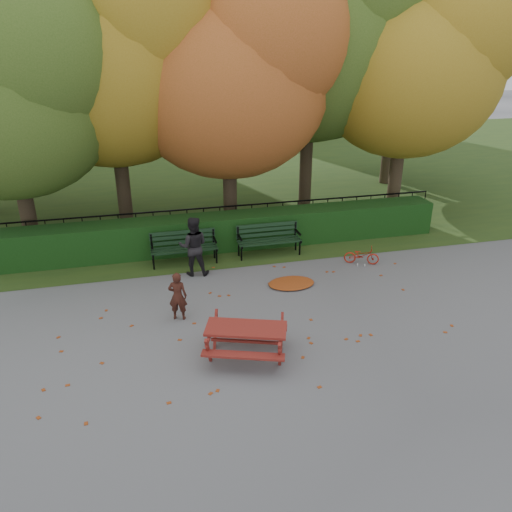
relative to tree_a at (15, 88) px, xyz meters
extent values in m
plane|color=slate|center=(5.19, -5.58, -4.52)|extent=(90.00, 90.00, 0.00)
plane|color=#243C17|center=(5.19, 8.42, -4.52)|extent=(90.00, 90.00, 0.00)
cube|color=tan|center=(-3.81, 20.42, 2.98)|extent=(10.00, 7.00, 15.00)
cube|color=tan|center=(13.19, 22.42, 1.48)|extent=(9.00, 6.00, 12.00)
cube|color=black|center=(5.19, -1.08, -4.02)|extent=(13.00, 0.90, 1.00)
cube|color=black|center=(5.19, -0.28, -4.44)|extent=(14.00, 0.04, 0.04)
cube|color=black|center=(5.19, -0.28, -3.52)|extent=(14.00, 0.04, 0.04)
cylinder|color=black|center=(2.19, -0.28, -4.02)|extent=(0.03, 0.03, 1.00)
cylinder|color=black|center=(5.19, -0.28, -4.02)|extent=(0.03, 0.03, 1.00)
cylinder|color=black|center=(8.19, -0.28, -4.02)|extent=(0.03, 0.03, 1.00)
cylinder|color=black|center=(11.69, -0.28, -4.02)|extent=(0.03, 0.03, 1.00)
cylinder|color=#2F2018|center=(-0.31, 0.22, -3.21)|extent=(0.44, 0.44, 2.62)
ellipsoid|color=#355219|center=(-0.31, 0.22, -0.40)|extent=(5.60, 5.60, 5.04)
sphere|color=#355219|center=(0.67, -0.48, 0.86)|extent=(4.20, 4.20, 4.20)
cylinder|color=#2F2018|center=(2.39, 1.42, -2.95)|extent=(0.44, 0.44, 3.15)
ellipsoid|color=olive|center=(2.39, 1.42, 0.43)|extent=(6.40, 6.40, 5.76)
sphere|color=olive|center=(3.51, 0.62, 1.87)|extent=(4.80, 4.80, 4.80)
cylinder|color=#2F2018|center=(5.69, 0.62, -3.12)|extent=(0.44, 0.44, 2.80)
ellipsoid|color=#934D18|center=(5.69, 0.62, -0.12)|extent=(6.00, 6.00, 5.40)
sphere|color=#934D18|center=(6.74, -0.13, 1.23)|extent=(4.50, 4.50, 4.50)
cylinder|color=#2F2018|center=(8.69, 1.92, -2.77)|extent=(0.44, 0.44, 3.50)
ellipsoid|color=#355219|center=(8.69, 1.92, 0.98)|extent=(6.80, 6.80, 6.12)
cylinder|color=#2F2018|center=(11.39, 0.42, -3.03)|extent=(0.44, 0.44, 2.97)
ellipsoid|color=olive|center=(11.39, 0.42, 0.15)|extent=(5.80, 5.80, 5.22)
sphere|color=olive|center=(12.40, -0.30, 1.46)|extent=(4.35, 4.35, 4.35)
cylinder|color=#2F2018|center=(13.19, 4.42, -2.95)|extent=(0.44, 0.44, 3.15)
ellipsoid|color=#355219|center=(13.19, 4.42, 0.43)|extent=(6.00, 6.00, 5.40)
sphere|color=#355219|center=(14.24, 3.67, 1.78)|extent=(4.50, 4.50, 4.50)
cube|color=black|center=(3.89, -2.16, -4.08)|extent=(1.80, 0.12, 0.04)
cube|color=black|center=(3.89, -1.98, -4.08)|extent=(1.80, 0.12, 0.04)
cube|color=black|center=(3.89, -1.80, -4.08)|extent=(1.80, 0.12, 0.04)
cube|color=black|center=(3.89, -1.71, -3.97)|extent=(1.80, 0.05, 0.10)
cube|color=black|center=(3.89, -1.71, -3.82)|extent=(1.80, 0.05, 0.10)
cube|color=black|center=(3.89, -1.71, -3.69)|extent=(1.80, 0.05, 0.10)
cube|color=black|center=(3.04, -1.98, -4.10)|extent=(0.05, 0.55, 0.06)
cube|color=black|center=(3.04, -1.71, -3.88)|extent=(0.05, 0.05, 0.41)
cylinder|color=black|center=(3.04, -2.16, -4.30)|extent=(0.05, 0.05, 0.44)
cylinder|color=black|center=(3.04, -1.80, -4.30)|extent=(0.05, 0.05, 0.44)
cube|color=black|center=(3.04, -1.96, -3.90)|extent=(0.05, 0.45, 0.04)
cube|color=black|center=(4.74, -1.98, -4.10)|extent=(0.05, 0.55, 0.06)
cube|color=black|center=(4.74, -1.71, -3.88)|extent=(0.05, 0.05, 0.41)
cylinder|color=black|center=(4.74, -2.16, -4.30)|extent=(0.05, 0.05, 0.44)
cylinder|color=black|center=(4.74, -1.80, -4.30)|extent=(0.05, 0.05, 0.44)
cube|color=black|center=(4.74, -1.96, -3.90)|extent=(0.05, 0.45, 0.04)
cube|color=black|center=(6.29, -2.16, -4.08)|extent=(1.80, 0.12, 0.04)
cube|color=black|center=(6.29, -1.98, -4.08)|extent=(1.80, 0.12, 0.04)
cube|color=black|center=(6.29, -1.80, -4.08)|extent=(1.80, 0.12, 0.04)
cube|color=black|center=(6.29, -1.71, -3.97)|extent=(1.80, 0.05, 0.10)
cube|color=black|center=(6.29, -1.71, -3.82)|extent=(1.80, 0.05, 0.10)
cube|color=black|center=(6.29, -1.71, -3.69)|extent=(1.80, 0.05, 0.10)
cube|color=black|center=(5.44, -1.98, -4.10)|extent=(0.05, 0.55, 0.06)
cube|color=black|center=(5.44, -1.71, -3.88)|extent=(0.05, 0.05, 0.41)
cylinder|color=black|center=(5.44, -2.16, -4.30)|extent=(0.05, 0.05, 0.44)
cylinder|color=black|center=(5.44, -1.80, -4.30)|extent=(0.05, 0.05, 0.44)
cube|color=black|center=(5.44, -1.96, -3.90)|extent=(0.05, 0.45, 0.04)
cube|color=black|center=(7.14, -1.98, -4.10)|extent=(0.05, 0.55, 0.06)
cube|color=black|center=(7.14, -1.71, -3.88)|extent=(0.05, 0.05, 0.41)
cylinder|color=black|center=(7.14, -2.16, -4.30)|extent=(0.05, 0.05, 0.44)
cylinder|color=black|center=(7.14, -1.80, -4.30)|extent=(0.05, 0.05, 0.44)
cube|color=black|center=(7.14, -1.96, -3.90)|extent=(0.05, 0.45, 0.04)
cube|color=maroon|center=(4.54, -6.63, -3.89)|extent=(1.66, 1.12, 0.05)
cube|color=maroon|center=(4.37, -7.11, -4.15)|extent=(1.52, 0.71, 0.04)
cube|color=maroon|center=(4.71, -6.15, -4.15)|extent=(1.52, 0.71, 0.04)
cube|color=maroon|center=(3.79, -6.77, -4.18)|extent=(0.20, 0.43, 0.75)
cube|color=maroon|center=(4.04, -6.05, -4.18)|extent=(0.20, 0.43, 0.75)
cube|color=maroon|center=(3.92, -6.41, -3.96)|extent=(0.43, 1.10, 0.05)
cube|color=maroon|center=(5.04, -7.22, -4.18)|extent=(0.20, 0.43, 0.75)
cube|color=maroon|center=(5.30, -6.49, -4.18)|extent=(0.20, 0.43, 0.75)
cube|color=maroon|center=(5.17, -6.86, -3.96)|extent=(0.43, 1.10, 0.05)
cube|color=maroon|center=(4.54, -6.63, -4.18)|extent=(1.30, 0.50, 0.05)
ellipsoid|color=maroon|center=(6.34, -3.89, -4.48)|extent=(1.28, 0.97, 0.08)
imported|color=#381912|center=(3.42, -4.88, -3.96)|extent=(0.47, 0.37, 1.12)
imported|color=black|center=(4.06, -2.68, -3.73)|extent=(0.86, 0.73, 1.57)
imported|color=#A91E0F|center=(8.59, -3.13, -4.27)|extent=(0.99, 0.68, 0.49)
camera|label=1|loc=(2.76, -14.56, 1.15)|focal=35.00mm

